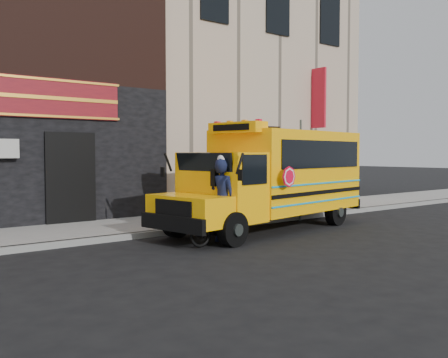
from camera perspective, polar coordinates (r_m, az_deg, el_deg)
ground at (r=12.16m, az=6.90°, el=-7.13°), size 120.00×120.00×0.00m
curb at (r=14.09m, az=-0.59°, el=-5.41°), size 40.00×0.20×0.15m
sidewalk at (r=15.30m, az=-4.00°, el=-4.75°), size 40.00×3.00×0.15m
building at (r=21.11m, az=-14.09°, el=13.80°), size 20.00×10.70×12.00m
school_bus at (r=14.07m, az=5.75°, el=0.43°), size 7.16×3.27×2.92m
sign_pole at (r=15.84m, az=8.75°, el=1.56°), size 0.14×0.26×3.17m
bicycle at (r=11.59m, az=-0.76°, el=-5.23°), size 1.61×0.54×0.96m
cyclist at (r=11.59m, az=-0.13°, el=-2.73°), size 0.59×0.79×1.96m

